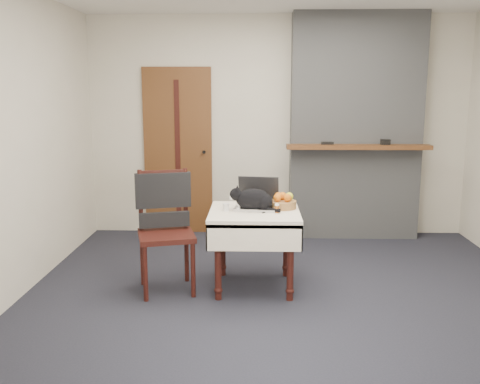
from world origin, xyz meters
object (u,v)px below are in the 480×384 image
at_px(cat, 254,200).
at_px(chair, 164,213).
at_px(door, 178,151).
at_px(laptop, 257,200).
at_px(fruit_basket, 283,202).
at_px(side_table, 254,223).
at_px(pill_bottle, 277,208).
at_px(cream_jar, 226,207).

xyz_separation_m(cat, chair, (-0.79, -0.01, -0.12)).
height_order(door, laptop, door).
relative_size(door, fruit_basket, 8.29).
xyz_separation_m(door, chair, (0.14, -1.88, -0.33)).
height_order(side_table, fruit_basket, fruit_basket).
bearing_deg(door, fruit_basket, -56.28).
bearing_deg(cat, chair, -177.50).
relative_size(cat, fruit_basket, 1.86).
bearing_deg(chair, laptop, -6.55).
height_order(door, fruit_basket, door).
distance_m(door, pill_bottle, 2.27).
distance_m(fruit_basket, chair, 1.05).
bearing_deg(chair, door, 79.26).
xyz_separation_m(side_table, chair, (-0.79, -0.01, 0.08)).
relative_size(cream_jar, fruit_basket, 0.27).
bearing_deg(laptop, chair, -162.42).
relative_size(laptop, pill_bottle, 5.26).
xyz_separation_m(door, cat, (0.93, -1.87, -0.21)).
bearing_deg(door, side_table, -63.57).
bearing_deg(cream_jar, pill_bottle, -6.95).
relative_size(door, cat, 4.46).
xyz_separation_m(cat, fruit_basket, (0.25, 0.10, -0.04)).
bearing_deg(door, pill_bottle, -60.07).
bearing_deg(cream_jar, side_table, 5.48).
distance_m(side_table, laptop, 0.21).
bearing_deg(chair, cat, -14.41).
bearing_deg(door, laptop, -61.56).
bearing_deg(chair, side_table, -14.57).
height_order(laptop, pill_bottle, laptop).
relative_size(side_table, chair, 0.74).
height_order(side_table, cream_jar, cream_jar).
bearing_deg(door, cat, -63.61).
height_order(side_table, chair, chair).
bearing_deg(cat, pill_bottle, -20.41).
distance_m(laptop, pill_bottle, 0.26).
height_order(door, cat, door).
xyz_separation_m(laptop, chair, (-0.81, -0.12, -0.10)).
bearing_deg(chair, cream_jar, -16.83).
relative_size(laptop, chair, 0.39).
bearing_deg(cream_jar, door, 109.84).
relative_size(cream_jar, chair, 0.06).
bearing_deg(laptop, side_table, -91.73).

